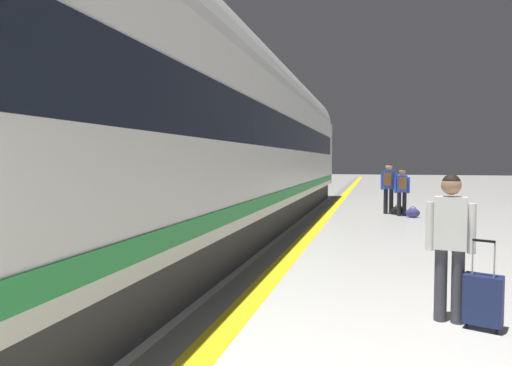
# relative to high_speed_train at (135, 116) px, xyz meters

# --- Properties ---
(safety_line_strip) EXTENTS (0.36, 80.00, 0.01)m
(safety_line_strip) POSITION_rel_high_speed_train_xyz_m (2.01, 3.89, -2.50)
(safety_line_strip) COLOR yellow
(safety_line_strip) RESTS_ON ground
(tactile_edge_band) EXTENTS (0.52, 80.00, 0.01)m
(tactile_edge_band) POSITION_rel_high_speed_train_xyz_m (1.73, 3.89, -2.50)
(tactile_edge_band) COLOR slate
(tactile_edge_band) RESTS_ON ground
(high_speed_train) EXTENTS (2.94, 34.54, 4.97)m
(high_speed_train) POSITION_rel_high_speed_train_xyz_m (0.00, 0.00, 0.00)
(high_speed_train) COLOR #38383D
(high_speed_train) RESTS_ON ground
(passenger_near) EXTENTS (0.51, 0.26, 1.67)m
(passenger_near) POSITION_rel_high_speed_train_xyz_m (4.38, -0.82, -1.54)
(passenger_near) COLOR #383842
(passenger_near) RESTS_ON ground
(suitcase_near) EXTENTS (0.43, 0.34, 0.98)m
(suitcase_near) POSITION_rel_high_speed_train_xyz_m (4.70, -0.97, -2.18)
(suitcase_near) COLOR #19234C
(suitcase_near) RESTS_ON ground
(passenger_mid) EXTENTS (0.49, 0.31, 1.58)m
(passenger_mid) POSITION_rel_high_speed_train_xyz_m (4.41, 9.13, -1.57)
(passenger_mid) COLOR black
(passenger_mid) RESTS_ON ground
(duffel_bag_mid) EXTENTS (0.44, 0.26, 0.36)m
(duffel_bag_mid) POSITION_rel_high_speed_train_xyz_m (4.73, 8.82, -2.35)
(duffel_bag_mid) COLOR navy
(duffel_bag_mid) RESTS_ON ground
(passenger_far) EXTENTS (0.53, 0.39, 1.73)m
(passenger_far) POSITION_rel_high_speed_train_xyz_m (4.00, 9.63, -1.48)
(passenger_far) COLOR black
(passenger_far) RESTS_ON ground
(duffel_bag_far) EXTENTS (0.44, 0.26, 0.36)m
(duffel_bag_far) POSITION_rel_high_speed_train_xyz_m (4.33, 9.47, -2.35)
(duffel_bag_far) COLOR black
(duffel_bag_far) RESTS_ON ground
(waste_bin) EXTENTS (0.46, 0.46, 0.91)m
(waste_bin) POSITION_rel_high_speed_train_xyz_m (5.35, 5.96, -2.05)
(waste_bin) COLOR #2D6638
(waste_bin) RESTS_ON ground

